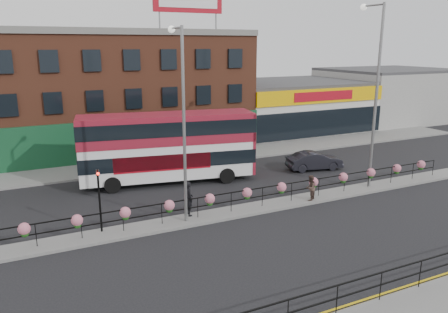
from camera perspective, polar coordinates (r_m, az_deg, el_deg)
name	(u,v)px	position (r m, az deg, el deg)	size (l,w,h in m)	color
ground	(247,211)	(24.98, 3.00, -7.12)	(120.00, 120.00, 0.00)	black
north_pavement	(176,161)	(35.43, -6.31, -0.53)	(60.00, 4.00, 0.15)	slate
median	(247,210)	(24.95, 3.01, -6.96)	(60.00, 1.60, 0.15)	slate
yellow_line_inner	(371,297)	(17.98, 18.65, -17.04)	(60.00, 0.10, 0.01)	gold
yellow_line_outer	(375,300)	(17.87, 19.07, -17.28)	(60.00, 0.10, 0.01)	gold
brick_building	(102,91)	(41.15, -15.59, 8.28)	(25.00, 12.21, 10.30)	brown
supermarket	(288,105)	(49.03, 8.39, 6.64)	(15.00, 12.25, 5.30)	silver
warehouse_east	(387,94)	(58.53, 20.55, 7.63)	(14.50, 12.00, 6.30)	#989793
median_railing	(247,194)	(24.62, 3.03, -4.85)	(30.04, 0.56, 1.23)	black
south_railing	(337,293)	(16.04, 14.59, -16.85)	(20.04, 0.05, 1.12)	black
double_decker_bus	(168,141)	(29.53, -7.28, 2.05)	(11.94, 4.71, 4.71)	white
car	(314,161)	(33.48, 11.73, -0.55)	(4.38, 2.26, 1.38)	black
pedestrian_a	(189,198)	(23.73, -4.64, -5.47)	(0.46, 0.70, 1.92)	black
pedestrian_b	(310,188)	(26.46, 11.22, -4.03)	(0.94, 0.90, 1.53)	#46332B
lamp_column_west	(182,109)	(22.00, -5.52, 6.18)	(0.36, 1.74, 9.93)	gray
lamp_column_east	(374,81)	(29.25, 19.02, 9.34)	(0.41, 2.02, 11.49)	gray
traffic_light_median	(99,187)	(22.04, -16.06, -3.85)	(0.15, 0.28, 3.65)	black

